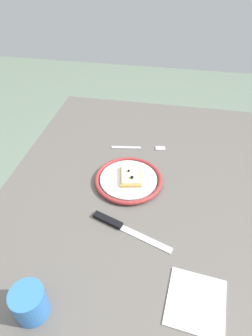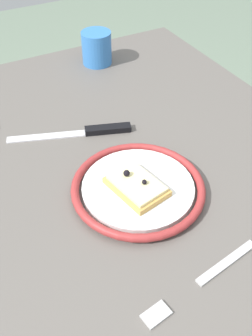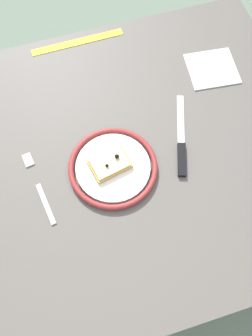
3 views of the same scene
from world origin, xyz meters
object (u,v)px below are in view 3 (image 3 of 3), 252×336
(dining_table, at_px, (111,171))
(measuring_tape, at_px, (78,42))
(plate, at_px, (113,167))
(napkin, at_px, (212,69))
(knife, at_px, (181,148))
(fork, at_px, (39,187))
(pizza_slice_near, at_px, (110,164))

(dining_table, height_order, measuring_tape, measuring_tape)
(dining_table, bearing_deg, plate, -91.02)
(measuring_tape, bearing_deg, napkin, -32.13)
(knife, distance_m, fork, 0.37)
(pizza_slice_near, bearing_deg, measuring_tape, 87.39)
(plate, bearing_deg, napkin, 31.29)
(dining_table, height_order, fork, fork)
(knife, bearing_deg, dining_table, 170.30)
(dining_table, distance_m, fork, 0.21)
(plate, relative_size, knife, 0.95)
(pizza_slice_near, bearing_deg, knife, -1.23)
(knife, height_order, napkin, knife)
(plate, height_order, fork, plate)
(plate, distance_m, fork, 0.19)
(dining_table, distance_m, measuring_tape, 0.40)
(plate, bearing_deg, fork, 178.13)
(plate, height_order, napkin, plate)
(dining_table, relative_size, plate, 4.93)
(dining_table, bearing_deg, measuring_tape, 88.00)
(plate, height_order, knife, plate)
(measuring_tape, bearing_deg, fork, -116.41)
(knife, bearing_deg, plate, -179.32)
(pizza_slice_near, xyz_separation_m, measuring_tape, (0.02, 0.42, -0.02))
(measuring_tape, xyz_separation_m, napkin, (0.34, -0.21, 0.00))
(dining_table, relative_size, pizza_slice_near, 10.26)
(knife, xyz_separation_m, napkin, (0.17, 0.21, -0.00))
(knife, relative_size, fork, 1.16)
(plate, distance_m, knife, 0.18)
(pizza_slice_near, height_order, measuring_tape, pizza_slice_near)
(pizza_slice_near, relative_size, measuring_tape, 0.39)
(pizza_slice_near, distance_m, fork, 0.18)
(knife, xyz_separation_m, fork, (-0.37, 0.00, -0.00))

